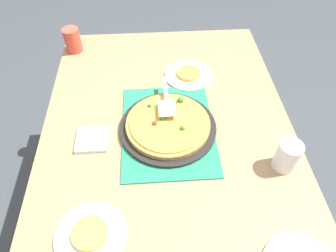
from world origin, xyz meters
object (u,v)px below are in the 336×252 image
served_slice_right (189,73)px  cup_far (287,156)px  pizza_server (166,100)px  pizza (168,123)px  plate_near_left (91,235)px  plate_far_right (188,75)px  served_slice_left (90,233)px  cup_near (73,40)px  napkin_stack (92,140)px  pizza_pan (168,127)px

served_slice_right → cup_far: bearing=28.5°
cup_far → served_slice_right: bearing=-151.5°
served_slice_right → pizza_server: size_ratio=0.48×
pizza → plate_near_left: pizza is taller
plate_near_left → pizza: bearing=147.3°
plate_far_right → served_slice_left: (0.73, -0.38, 0.01)m
cup_near → napkin_stack: (0.60, 0.14, -0.05)m
plate_far_right → cup_near: size_ratio=1.83×
pizza_server → cup_far: bearing=53.5°
pizza_pan → plate_far_right: 0.34m
pizza → napkin_stack: (0.04, -0.30, -0.03)m
served_slice_right → cup_near: cup_near is taller
pizza_pan → pizza_server: size_ratio=1.65×
cup_far → napkin_stack: (-0.16, -0.70, -0.05)m
served_slice_right → pizza_server: bearing=-28.1°
pizza_pan → served_slice_left: served_slice_left is taller
napkin_stack → cup_near: bearing=-166.5°
plate_far_right → served_slice_right: (0.00, 0.00, 0.01)m
plate_far_right → pizza_server: (0.22, -0.12, 0.06)m
cup_near → pizza_server: 0.64m
cup_far → pizza_server: (-0.30, -0.40, 0.01)m
cup_near → plate_near_left: bearing=10.2°
pizza_server → pizza: bearing=0.9°
served_slice_left → cup_far: cup_far is taller
plate_near_left → served_slice_right: 0.82m
napkin_stack → pizza: bearing=97.7°
pizza_pan → pizza_server: 0.11m
plate_far_right → served_slice_right: 0.01m
pizza_pan → cup_near: bearing=-142.1°
plate_far_right → cup_far: size_ratio=1.83×
cup_far → napkin_stack: cup_far is taller
plate_far_right → pizza_server: bearing=-28.1°
pizza → served_slice_left: 0.49m
plate_near_left → served_slice_right: (-0.73, 0.38, 0.01)m
pizza_pan → plate_far_right: (-0.32, 0.12, -0.01)m
cup_near → pizza_server: cup_near is taller
served_slice_left → served_slice_right: same height
cup_far → plate_near_left: bearing=-72.5°
pizza_pan → served_slice_left: (0.41, -0.26, 0.01)m
served_slice_right → napkin_stack: 0.55m
pizza → served_slice_right: pizza is taller
pizza → served_slice_left: (0.41, -0.26, -0.02)m
pizza → napkin_stack: pizza is taller
pizza_pan → pizza: bearing=168.2°
pizza_server → pizza_pan: bearing=0.7°
served_slice_left → cup_near: (-0.97, -0.18, 0.04)m
napkin_stack → served_slice_right: bearing=131.0°
pizza → napkin_stack: 0.30m
pizza_pan → plate_near_left: pizza_pan is taller
pizza → plate_near_left: 0.49m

